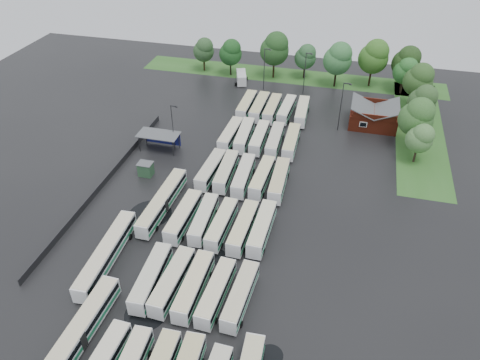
# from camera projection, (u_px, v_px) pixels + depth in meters

# --- Properties ---
(ground) EXTENTS (160.00, 160.00, 0.00)m
(ground) POSITION_uv_depth(u_px,v_px,m) (209.00, 234.00, 73.96)
(ground) COLOR black
(ground) RESTS_ON ground
(brick_building) EXTENTS (10.07, 8.60, 5.39)m
(brick_building) POSITION_uv_depth(u_px,v_px,m) (373.00, 117.00, 101.62)
(brick_building) COLOR maroon
(brick_building) RESTS_ON ground
(wash_shed) EXTENTS (8.20, 4.20, 3.58)m
(wash_shed) POSITION_uv_depth(u_px,v_px,m) (159.00, 136.00, 93.05)
(wash_shed) COLOR #2D2D30
(wash_shed) RESTS_ON ground
(utility_hut) EXTENTS (2.70, 2.20, 2.62)m
(utility_hut) POSITION_uv_depth(u_px,v_px,m) (146.00, 169.00, 86.41)
(utility_hut) COLOR #284D2E
(utility_hut) RESTS_ON ground
(grass_strip_north) EXTENTS (80.00, 10.00, 0.01)m
(grass_strip_north) POSITION_uv_depth(u_px,v_px,m) (290.00, 76.00, 124.53)
(grass_strip_north) COLOR #2E6021
(grass_strip_north) RESTS_ON ground
(grass_strip_east) EXTENTS (10.00, 50.00, 0.01)m
(grass_strip_east) POSITION_uv_depth(u_px,v_px,m) (419.00, 131.00, 100.69)
(grass_strip_east) COLOR #2E6021
(grass_strip_east) RESTS_ON ground
(west_fence) EXTENTS (0.10, 50.00, 1.20)m
(west_fence) POSITION_uv_depth(u_px,v_px,m) (105.00, 181.00, 84.43)
(west_fence) COLOR #2D2D30
(west_fence) RESTS_ON ground
(bus_r1c0) EXTENTS (2.91, 11.36, 3.13)m
(bus_r1c0) POSITION_uv_depth(u_px,v_px,m) (151.00, 277.00, 64.18)
(bus_r1c0) COLOR white
(bus_r1c0) RESTS_ON ground
(bus_r1c1) EXTENTS (2.83, 11.28, 3.12)m
(bus_r1c1) POSITION_uv_depth(u_px,v_px,m) (172.00, 281.00, 63.65)
(bus_r1c1) COLOR white
(bus_r1c1) RESTS_ON ground
(bus_r1c2) EXTENTS (2.43, 11.25, 3.13)m
(bus_r1c2) POSITION_uv_depth(u_px,v_px,m) (194.00, 286.00, 62.94)
(bus_r1c2) COLOR white
(bus_r1c2) RESTS_ON ground
(bus_r1c3) EXTENTS (2.75, 10.85, 2.99)m
(bus_r1c3) POSITION_uv_depth(u_px,v_px,m) (216.00, 292.00, 62.14)
(bus_r1c3) COLOR white
(bus_r1c3) RESTS_ON ground
(bus_r1c4) EXTENTS (2.78, 10.85, 2.99)m
(bus_r1c4) POSITION_uv_depth(u_px,v_px,m) (240.00, 296.00, 61.69)
(bus_r1c4) COLOR white
(bus_r1c4) RESTS_ON ground
(bus_r2c0) EXTENTS (2.66, 11.32, 3.14)m
(bus_r2c0) POSITION_uv_depth(u_px,v_px,m) (184.00, 216.00, 74.74)
(bus_r2c0) COLOR white
(bus_r2c0) RESTS_ON ground
(bus_r2c1) EXTENTS (2.68, 10.70, 2.96)m
(bus_r2c1) POSITION_uv_depth(u_px,v_px,m) (204.00, 219.00, 74.37)
(bus_r2c1) COLOR white
(bus_r2c1) RESTS_ON ground
(bus_r2c2) EXTENTS (2.58, 10.77, 2.98)m
(bus_r2c2) POSITION_uv_depth(u_px,v_px,m) (222.00, 224.00, 73.36)
(bus_r2c2) COLOR white
(bus_r2c2) RESTS_ON ground
(bus_r2c3) EXTENTS (2.65, 11.06, 3.06)m
(bus_r2c3) POSITION_uv_depth(u_px,v_px,m) (243.00, 228.00, 72.63)
(bus_r2c3) COLOR white
(bus_r2c3) RESTS_ON ground
(bus_r2c4) EXTENTS (2.53, 11.27, 3.13)m
(bus_r2c4) POSITION_uv_depth(u_px,v_px,m) (262.00, 228.00, 72.44)
(bus_r2c4) COLOR white
(bus_r2c4) RESTS_ON ground
(bus_r3c0) EXTENTS (2.86, 11.06, 3.05)m
(bus_r3c0) POSITION_uv_depth(u_px,v_px,m) (211.00, 170.00, 85.61)
(bus_r3c0) COLOR white
(bus_r3c0) RESTS_ON ground
(bus_r3c1) EXTENTS (2.72, 11.07, 3.06)m
(bus_r3c1) POSITION_uv_depth(u_px,v_px,m) (226.00, 171.00, 85.14)
(bus_r3c1) COLOR white
(bus_r3c1) RESTS_ON ground
(bus_r3c2) EXTENTS (2.79, 11.16, 3.08)m
(bus_r3c2) POSITION_uv_depth(u_px,v_px,m) (243.00, 176.00, 84.04)
(bus_r3c2) COLOR white
(bus_r3c2) RESTS_ON ground
(bus_r3c3) EXTENTS (2.70, 10.91, 3.02)m
(bus_r3c3) POSITION_uv_depth(u_px,v_px,m) (262.00, 177.00, 83.70)
(bus_r3c3) COLOR white
(bus_r3c3) RESTS_ON ground
(bus_r3c4) EXTENTS (2.72, 11.27, 3.12)m
(bus_r3c4) POSITION_uv_depth(u_px,v_px,m) (279.00, 180.00, 82.81)
(bus_r3c4) COLOR white
(bus_r3c4) RESTS_ON ground
(bus_r4c0) EXTENTS (2.68, 11.06, 3.06)m
(bus_r4c0) POSITION_uv_depth(u_px,v_px,m) (231.00, 134.00, 96.06)
(bus_r4c0) COLOR white
(bus_r4c0) RESTS_ON ground
(bus_r4c1) EXTENTS (2.90, 11.23, 3.10)m
(bus_r4c1) POSITION_uv_depth(u_px,v_px,m) (244.00, 135.00, 95.66)
(bus_r4c1) COLOR white
(bus_r4c1) RESTS_ON ground
(bus_r4c2) EXTENTS (2.48, 10.81, 3.00)m
(bus_r4c2) POSITION_uv_depth(u_px,v_px,m) (259.00, 138.00, 95.00)
(bus_r4c2) COLOR white
(bus_r4c2) RESTS_ON ground
(bus_r4c3) EXTENTS (2.67, 11.04, 3.05)m
(bus_r4c3) POSITION_uv_depth(u_px,v_px,m) (275.00, 140.00, 94.19)
(bus_r4c3) COLOR white
(bus_r4c3) RESTS_ON ground
(bus_r4c4) EXTENTS (2.60, 11.07, 3.07)m
(bus_r4c4) POSITION_uv_depth(u_px,v_px,m) (291.00, 142.00, 93.67)
(bus_r4c4) COLOR white
(bus_r4c4) RESTS_ON ground
(bus_r5c0) EXTENTS (2.42, 11.13, 3.09)m
(bus_r5c0) POSITION_uv_depth(u_px,v_px,m) (247.00, 105.00, 106.83)
(bus_r5c0) COLOR white
(bus_r5c0) RESTS_ON ground
(bus_r5c1) EXTENTS (2.48, 11.29, 3.14)m
(bus_r5c1) POSITION_uv_depth(u_px,v_px,m) (259.00, 107.00, 106.01)
(bus_r5c1) COLOR white
(bus_r5c1) RESTS_ON ground
(bus_r5c2) EXTENTS (2.43, 11.03, 3.06)m
(bus_r5c2) POSITION_uv_depth(u_px,v_px,m) (272.00, 109.00, 105.39)
(bus_r5c2) COLOR white
(bus_r5c2) RESTS_ON ground
(bus_r5c3) EXTENTS (2.76, 10.83, 2.99)m
(bus_r5c3) POSITION_uv_depth(u_px,v_px,m) (287.00, 109.00, 105.18)
(bus_r5c3) COLOR white
(bus_r5c3) RESTS_ON ground
(bus_r5c4) EXTENTS (2.82, 11.16, 3.08)m
(bus_r5c4) POSITION_uv_depth(u_px,v_px,m) (302.00, 111.00, 104.30)
(bus_r5c4) COLOR white
(bus_r5c4) RESTS_ON ground
(artic_bus_west_a) EXTENTS (2.70, 16.66, 3.08)m
(artic_bus_west_a) POSITION_uv_depth(u_px,v_px,m) (79.00, 333.00, 56.84)
(artic_bus_west_a) COLOR white
(artic_bus_west_a) RESTS_ON ground
(artic_bus_west_b) EXTENTS (2.69, 16.39, 3.03)m
(artic_bus_west_b) POSITION_uv_depth(u_px,v_px,m) (162.00, 202.00, 77.91)
(artic_bus_west_b) COLOR white
(artic_bus_west_b) RESTS_ON ground
(artic_bus_west_c) EXTENTS (3.08, 16.76, 3.09)m
(artic_bus_west_c) POSITION_uv_depth(u_px,v_px,m) (107.00, 254.00, 67.93)
(artic_bus_west_c) COLOR white
(artic_bus_west_c) RESTS_ON ground
(minibus) EXTENTS (4.01, 6.60, 2.71)m
(minibus) POSITION_uv_depth(u_px,v_px,m) (241.00, 77.00, 120.17)
(minibus) COLOR silver
(minibus) RESTS_ON ground
(tree_north_0) EXTENTS (5.55, 5.55, 9.18)m
(tree_north_0) POSITION_uv_depth(u_px,v_px,m) (204.00, 50.00, 124.07)
(tree_north_0) COLOR #2F200F
(tree_north_0) RESTS_ON ground
(tree_north_1) EXTENTS (5.93, 5.93, 9.82)m
(tree_north_1) POSITION_uv_depth(u_px,v_px,m) (231.00, 52.00, 121.42)
(tree_north_1) COLOR black
(tree_north_1) RESTS_ON ground
(tree_north_2) EXTENTS (7.44, 7.44, 12.32)m
(tree_north_2) POSITION_uv_depth(u_px,v_px,m) (275.00, 48.00, 119.10)
(tree_north_2) COLOR black
(tree_north_2) RESTS_ON ground
(tree_north_3) EXTENTS (5.56, 5.56, 9.21)m
(tree_north_3) POSITION_uv_depth(u_px,v_px,m) (306.00, 56.00, 120.02)
(tree_north_3) COLOR black
(tree_north_3) RESTS_ON ground
(tree_north_4) EXTENTS (7.05, 7.05, 11.68)m
(tree_north_4) POSITION_uv_depth(u_px,v_px,m) (338.00, 58.00, 114.70)
(tree_north_4) COLOR black
(tree_north_4) RESTS_ON ground
(tree_north_5) EXTENTS (7.37, 7.37, 12.21)m
(tree_north_5) POSITION_uv_depth(u_px,v_px,m) (374.00, 56.00, 114.84)
(tree_north_5) COLOR black
(tree_north_5) RESTS_ON ground
(tree_north_6) EXTENTS (6.81, 6.81, 11.29)m
(tree_north_6) POSITION_uv_depth(u_px,v_px,m) (407.00, 62.00, 113.53)
(tree_north_6) COLOR black
(tree_north_6) RESTS_ON ground
(tree_east_0) EXTENTS (5.06, 5.06, 8.39)m
(tree_east_0) POSITION_uv_depth(u_px,v_px,m) (420.00, 138.00, 87.55)
(tree_east_0) COLOR #31261B
(tree_east_0) RESTS_ON ground
(tree_east_1) EXTENTS (6.78, 6.78, 11.24)m
(tree_east_1) POSITION_uv_depth(u_px,v_px,m) (417.00, 117.00, 90.60)
(tree_east_1) COLOR black
(tree_east_1) RESTS_ON ground
(tree_east_2) EXTENTS (5.95, 5.95, 9.86)m
(tree_east_2) POSITION_uv_depth(u_px,v_px,m) (423.00, 100.00, 98.40)
(tree_east_2) COLOR black
(tree_east_2) RESTS_ON ground
(tree_east_3) EXTENTS (6.66, 6.66, 11.04)m
(tree_east_3) POSITION_uv_depth(u_px,v_px,m) (419.00, 79.00, 105.27)
(tree_east_3) COLOR black
(tree_east_3) RESTS_ON ground
(tree_east_4) EXTENTS (5.67, 5.66, 9.38)m
(tree_east_4) POSITION_uv_depth(u_px,v_px,m) (406.00, 70.00, 112.22)
(tree_east_4) COLOR black
(tree_east_4) RESTS_ON ground
(lamp_post_ne) EXTENTS (1.69, 0.33, 10.96)m
(lamp_post_ne) POSITION_uv_depth(u_px,v_px,m) (342.00, 103.00, 97.15)
(lamp_post_ne) COLOR #2D2D30
(lamp_post_ne) RESTS_ON ground
(lamp_post_nw) EXTENTS (1.45, 0.28, 9.43)m
(lamp_post_nw) POSITION_uv_depth(u_px,v_px,m) (173.00, 123.00, 91.99)
(lamp_post_nw) COLOR #2D2D30
(lamp_post_nw) RESTS_ON ground
(lamp_post_back_w) EXTENTS (1.63, 0.32, 10.60)m
(lamp_post_back_w) POSITION_uv_depth(u_px,v_px,m) (265.00, 66.00, 114.05)
(lamp_post_back_w) COLOR #2D2D30
(lamp_post_back_w) RESTS_ON ground
(lamp_post_back_e) EXTENTS (1.61, 0.31, 10.43)m
(lamp_post_back_e) POSITION_uv_depth(u_px,v_px,m) (305.00, 70.00, 112.19)
(lamp_post_back_e) COLOR #2D2D30
(lamp_post_back_e) RESTS_ON ground
(puddle_0) EXTENTS (5.55, 5.55, 0.01)m
(puddle_0) POSITION_uv_depth(u_px,v_px,m) (145.00, 314.00, 61.24)
(puddle_0) COLOR black
(puddle_0) RESTS_ON ground
(puddle_2) EXTENTS (7.16, 7.16, 0.01)m
(puddle_2) POSITION_uv_depth(u_px,v_px,m) (150.00, 214.00, 77.99)
(puddle_2) COLOR black
(puddle_2) RESTS_ON ground
(puddle_3) EXTENTS (3.69, 3.69, 0.01)m
(puddle_3) POSITION_uv_depth(u_px,v_px,m) (214.00, 256.00, 69.86)
(puddle_3) COLOR black
(puddle_3) RESTS_ON ground
(puddle_4) EXTENTS (3.10, 3.10, 0.01)m
(puddle_4) POSITION_uv_depth(u_px,v_px,m) (271.00, 355.00, 56.32)
(puddle_4) COLOR black
(puddle_4) RESTS_ON ground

